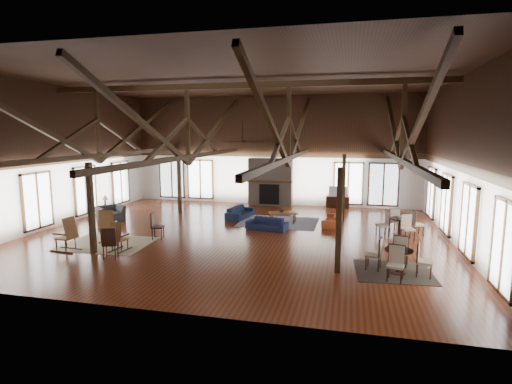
% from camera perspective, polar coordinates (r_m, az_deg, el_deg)
% --- Properties ---
extents(floor, '(16.00, 16.00, 0.00)m').
position_cam_1_polar(floor, '(15.92, -2.66, -6.08)').
color(floor, maroon).
rests_on(floor, ground).
extents(ceiling, '(16.00, 14.00, 0.02)m').
position_cam_1_polar(ceiling, '(15.53, -2.82, 15.86)').
color(ceiling, black).
rests_on(ceiling, wall_back).
extents(wall_back, '(16.00, 0.02, 6.00)m').
position_cam_1_polar(wall_back, '(22.24, 2.26, 5.92)').
color(wall_back, white).
rests_on(wall_back, floor).
extents(wall_front, '(16.00, 0.02, 6.00)m').
position_cam_1_polar(wall_front, '(8.95, -15.19, 1.71)').
color(wall_front, white).
rests_on(wall_front, floor).
extents(wall_left, '(0.02, 14.00, 6.00)m').
position_cam_1_polar(wall_left, '(19.25, -26.37, 4.63)').
color(wall_left, white).
rests_on(wall_left, floor).
extents(wall_right, '(0.02, 14.00, 6.00)m').
position_cam_1_polar(wall_right, '(15.31, 27.48, 3.77)').
color(wall_right, white).
rests_on(wall_right, floor).
extents(roof_truss, '(15.60, 14.07, 3.14)m').
position_cam_1_polar(roof_truss, '(15.41, -2.77, 8.58)').
color(roof_truss, '#301F0D').
rests_on(roof_truss, wall_back).
extents(post_grid, '(8.16, 7.16, 3.05)m').
position_cam_1_polar(post_grid, '(15.61, -2.70, -0.66)').
color(post_grid, '#301F0D').
rests_on(post_grid, floor).
extents(fireplace, '(2.50, 0.69, 2.60)m').
position_cam_1_polar(fireplace, '(22.07, 2.07, 1.44)').
color(fireplace, '#76695A').
rests_on(fireplace, floor).
extents(ceiling_fan, '(1.60, 1.60, 0.75)m').
position_cam_1_polar(ceiling_fan, '(14.31, -1.93, 7.40)').
color(ceiling_fan, black).
rests_on(ceiling_fan, roof_truss).
extents(sofa_navy_front, '(1.78, 0.97, 0.49)m').
position_cam_1_polar(sofa_navy_front, '(16.60, 1.58, -4.59)').
color(sofa_navy_front, '#161D3F').
rests_on(sofa_navy_front, floor).
extents(sofa_navy_left, '(1.94, 1.02, 0.54)m').
position_cam_1_polar(sofa_navy_left, '(18.88, -2.29, -2.91)').
color(sofa_navy_left, '#141E39').
rests_on(sofa_navy_left, floor).
extents(sofa_orange, '(1.79, 0.85, 0.51)m').
position_cam_1_polar(sofa_orange, '(17.73, 10.85, -3.87)').
color(sofa_orange, '#A1461F').
rests_on(sofa_orange, floor).
extents(coffee_table, '(1.36, 0.99, 0.47)m').
position_cam_1_polar(coffee_table, '(17.92, 3.88, -3.08)').
color(coffee_table, brown).
rests_on(coffee_table, floor).
extents(vase, '(0.27, 0.27, 0.21)m').
position_cam_1_polar(vase, '(17.89, 3.68, -2.57)').
color(vase, '#B2B2B2').
rests_on(vase, coffee_table).
extents(armchair, '(1.41, 1.44, 0.71)m').
position_cam_1_polar(armchair, '(19.28, -20.07, -2.93)').
color(armchair, '#303033').
rests_on(armchair, floor).
extents(side_table_lamp, '(0.43, 0.43, 1.11)m').
position_cam_1_polar(side_table_lamp, '(20.23, -20.70, -2.26)').
color(side_table_lamp, black).
rests_on(side_table_lamp, floor).
extents(rocking_chair_a, '(0.77, 1.03, 1.19)m').
position_cam_1_polar(rocking_chair_a, '(15.82, -20.50, -4.63)').
color(rocking_chair_a, olive).
rests_on(rocking_chair_a, floor).
extents(rocking_chair_b, '(0.49, 0.83, 1.03)m').
position_cam_1_polar(rocking_chair_b, '(14.37, -19.14, -6.17)').
color(rocking_chair_b, olive).
rests_on(rocking_chair_b, floor).
extents(rocking_chair_c, '(0.96, 0.57, 1.18)m').
position_cam_1_polar(rocking_chair_c, '(15.04, -25.28, -5.60)').
color(rocking_chair_c, olive).
rests_on(rocking_chair_c, floor).
extents(side_chair_a, '(0.52, 0.52, 1.02)m').
position_cam_1_polar(side_chair_a, '(15.59, -14.21, -4.40)').
color(side_chair_a, black).
rests_on(side_chair_a, floor).
extents(side_chair_b, '(0.57, 0.57, 1.04)m').
position_cam_1_polar(side_chair_b, '(13.58, -20.21, -6.55)').
color(side_chair_b, black).
rests_on(side_chair_b, floor).
extents(cafe_table_near, '(1.89, 1.89, 0.96)m').
position_cam_1_polar(cafe_table_near, '(12.28, 19.68, -8.71)').
color(cafe_table_near, black).
rests_on(cafe_table_near, floor).
extents(cafe_table_far, '(1.89, 1.89, 0.97)m').
position_cam_1_polar(cafe_table_far, '(16.61, 19.88, -4.26)').
color(cafe_table_far, black).
rests_on(cafe_table_far, floor).
extents(cup_near, '(0.12, 0.12, 0.09)m').
position_cam_1_polar(cup_near, '(12.22, 19.26, -7.52)').
color(cup_near, '#B2B2B2').
rests_on(cup_near, cafe_table_near).
extents(cup_far, '(0.15, 0.15, 0.10)m').
position_cam_1_polar(cup_far, '(16.65, 19.75, -3.31)').
color(cup_far, '#B2B2B2').
rests_on(cup_far, cafe_table_far).
extents(tv_console, '(1.22, 0.46, 0.61)m').
position_cam_1_polar(tv_console, '(21.88, 11.58, -1.40)').
color(tv_console, black).
rests_on(tv_console, floor).
extents(television, '(0.96, 0.17, 0.55)m').
position_cam_1_polar(television, '(21.79, 11.65, 0.10)').
color(television, '#B2B2B2').
rests_on(television, tv_console).
extents(rug_tan, '(3.12, 2.50, 0.01)m').
position_cam_1_polar(rug_tan, '(15.57, -20.43, -6.94)').
color(rug_tan, '#CDBC8E').
rests_on(rug_tan, floor).
extents(rug_navy, '(3.45, 2.59, 0.01)m').
position_cam_1_polar(rug_navy, '(18.05, 3.24, -4.31)').
color(rug_navy, '#181843').
rests_on(rug_navy, floor).
extents(rug_dark, '(2.28, 2.10, 0.01)m').
position_cam_1_polar(rug_dark, '(12.47, 19.05, -10.71)').
color(rug_dark, black).
rests_on(rug_dark, floor).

